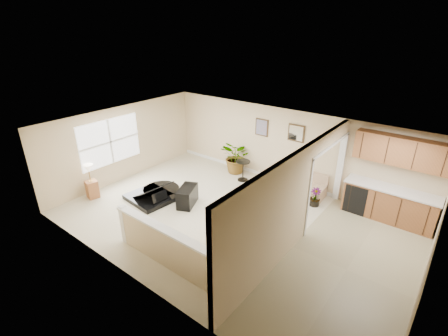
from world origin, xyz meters
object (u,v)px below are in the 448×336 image
Objects in this scene: piano at (152,182)px; palm_plant at (237,157)px; accent_table at (243,168)px; small_plant at (315,198)px; lamp_stand at (91,184)px; piano_bench at (187,196)px; loveseat at (301,182)px.

palm_plant is (0.97, 3.07, 0.06)m from piano.
accent_table is 2.64m from small_plant.
palm_plant reaches higher than lamp_stand.
lamp_stand is at bearing -150.62° from piano_bench.
loveseat is 1.27× the size of palm_plant.
piano_bench is 0.64× the size of palm_plant.
piano is 3.22m from palm_plant.
loveseat is 2.94× the size of small_plant.
small_plant is (4.12, 2.62, -0.29)m from piano.
piano_bench is at bearing 23.47° from piano.
piano reaches higher than lamp_stand.
loveseat reaches higher than piano_bench.
piano is at bearing -141.01° from loveseat.
loveseat is 2.31× the size of accent_table.
small_plant is at bearing 38.23° from piano.
palm_plant is 2.32× the size of small_plant.
loveseat is at bearing 50.22° from piano_bench.
piano_bench is 0.51× the size of loveseat.
lamp_stand is at bearing -127.98° from accent_table.
piano_bench is 0.76× the size of lamp_stand.
accent_table is at bearing 81.18° from piano_bench.
palm_plant is (-0.52, 0.37, 0.14)m from accent_table.
piano reaches higher than palm_plant.
loveseat is 6.47m from lamp_stand.
lamp_stand is (-5.60, -3.73, 0.23)m from small_plant.
piano_bench is (1.13, 0.36, -0.25)m from piano.
loveseat is at bearing 40.74° from lamp_stand.
loveseat is 1.97m from accent_table.
small_plant is (3.15, -0.45, -0.35)m from palm_plant.
piano_bench is 1.17× the size of accent_table.
piano is 2.07× the size of piano_bench.
lamp_stand is at bearing -146.36° from small_plant.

